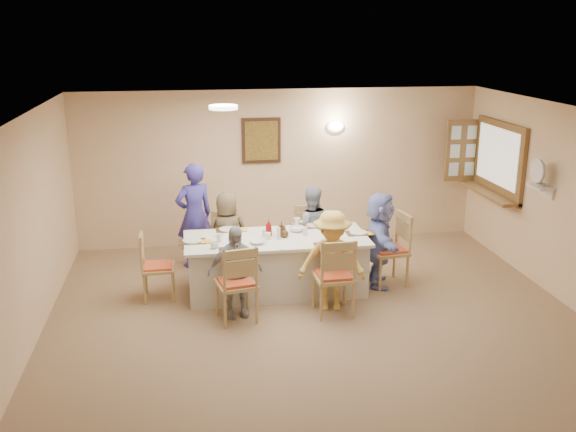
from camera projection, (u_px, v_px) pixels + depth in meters
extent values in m
plane|color=#A0825F|center=(324.00, 336.00, 7.40)|extent=(7.00, 7.00, 0.00)
plane|color=#E1B88B|center=(280.00, 167.00, 10.36)|extent=(6.50, 0.00, 6.50)
plane|color=#E1B88B|center=(454.00, 417.00, 3.73)|extent=(6.50, 0.00, 6.50)
plane|color=#E1B88B|center=(15.00, 249.00, 6.55)|extent=(0.00, 7.00, 7.00)
plane|color=white|center=(328.00, 120.00, 6.69)|extent=(7.00, 7.00, 0.00)
cube|color=#412316|center=(261.00, 141.00, 10.16)|extent=(0.62, 0.04, 0.72)
cube|color=black|center=(261.00, 141.00, 10.14)|extent=(0.52, 0.02, 0.62)
ellipsoid|color=white|center=(336.00, 126.00, 10.26)|extent=(0.26, 0.09, 0.18)
cylinder|color=white|center=(223.00, 107.00, 7.97)|extent=(0.36, 0.36, 0.05)
cube|color=brown|center=(499.00, 159.00, 9.73)|extent=(0.06, 1.50, 1.15)
cube|color=brown|center=(489.00, 193.00, 9.86)|extent=(0.30, 1.50, 0.05)
cube|color=brown|center=(462.00, 151.00, 10.41)|extent=(0.55, 0.04, 1.00)
cube|color=white|center=(541.00, 187.00, 8.47)|extent=(0.22, 0.36, 0.03)
cube|color=beige|center=(276.00, 264.00, 8.57)|extent=(2.41, 1.02, 0.76)
imported|color=brown|center=(227.00, 234.00, 9.06)|extent=(0.70, 0.54, 1.23)
imported|color=gray|center=(311.00, 229.00, 9.23)|extent=(0.68, 0.57, 1.26)
imported|color=#AAAAAA|center=(235.00, 271.00, 7.78)|extent=(0.77, 0.49, 1.16)
imported|color=#E9BA53|center=(332.00, 261.00, 7.94)|extent=(1.01, 0.79, 1.29)
imported|color=#8997E0|center=(380.00, 239.00, 8.71)|extent=(1.37, 0.87, 1.31)
imported|color=#3E37A2|center=(194.00, 215.00, 9.39)|extent=(0.82, 0.76, 1.56)
cube|color=#472B19|center=(233.00, 250.00, 7.97)|extent=(0.35, 0.26, 0.01)
cylinder|color=white|center=(233.00, 249.00, 7.97)|extent=(0.22, 0.22, 0.01)
cube|color=gold|center=(248.00, 250.00, 7.95)|extent=(0.14, 0.14, 0.01)
cube|color=#472B19|center=(327.00, 245.00, 8.15)|extent=(0.33, 0.24, 0.01)
cylinder|color=white|center=(327.00, 244.00, 8.15)|extent=(0.24, 0.24, 0.02)
cube|color=gold|center=(342.00, 245.00, 8.13)|extent=(0.14, 0.14, 0.01)
cube|color=#472B19|center=(228.00, 230.00, 8.77)|extent=(0.34, 0.25, 0.01)
cylinder|color=white|center=(228.00, 229.00, 8.77)|extent=(0.26, 0.26, 0.02)
cube|color=gold|center=(242.00, 230.00, 8.75)|extent=(0.14, 0.14, 0.01)
cube|color=#472B19|center=(314.00, 226.00, 8.95)|extent=(0.36, 0.27, 0.01)
cylinder|color=white|center=(314.00, 225.00, 8.95)|extent=(0.22, 0.22, 0.01)
cube|color=gold|center=(328.00, 226.00, 8.93)|extent=(0.13, 0.13, 0.01)
cube|color=#472B19|center=(192.00, 241.00, 8.30)|extent=(0.35, 0.26, 0.01)
cylinder|color=white|center=(192.00, 241.00, 8.29)|extent=(0.25, 0.25, 0.02)
cube|color=gold|center=(206.00, 241.00, 8.27)|extent=(0.14, 0.14, 0.01)
cube|color=#472B19|center=(358.00, 233.00, 8.63)|extent=(0.33, 0.25, 0.01)
cylinder|color=white|center=(358.00, 232.00, 8.63)|extent=(0.23, 0.23, 0.01)
cube|color=gold|center=(372.00, 233.00, 8.61)|extent=(0.15, 0.15, 0.01)
imported|color=white|center=(215.00, 245.00, 8.03)|extent=(0.15, 0.15, 0.08)
imported|color=white|center=(297.00, 221.00, 9.02)|extent=(0.15, 0.15, 0.09)
imported|color=white|center=(257.00, 242.00, 8.21)|extent=(0.28, 0.28, 0.05)
imported|color=white|center=(297.00, 229.00, 8.71)|extent=(0.22, 0.22, 0.06)
imported|color=#A10D10|center=(269.00, 228.00, 8.47)|extent=(0.12, 0.12, 0.23)
imported|color=#432C11|center=(282.00, 229.00, 8.49)|extent=(0.15, 0.15, 0.20)
imported|color=#432C11|center=(285.00, 232.00, 8.45)|extent=(0.15, 0.15, 0.13)
cylinder|color=silver|center=(264.00, 233.00, 8.47)|extent=(0.06, 0.06, 0.09)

